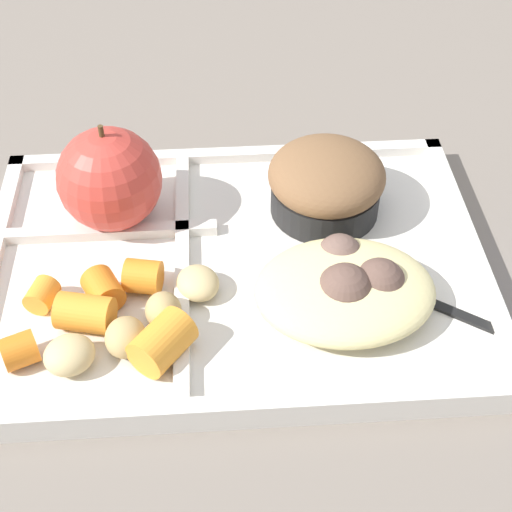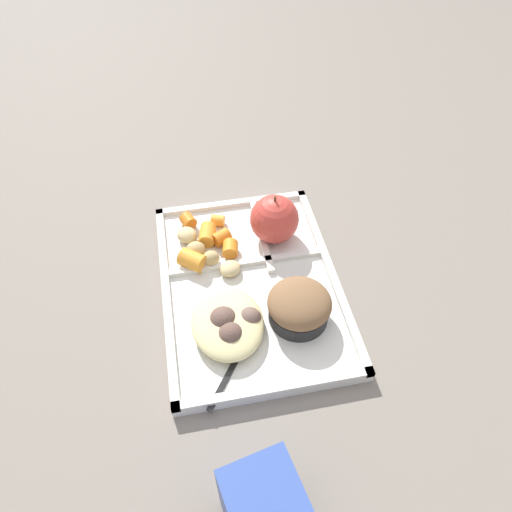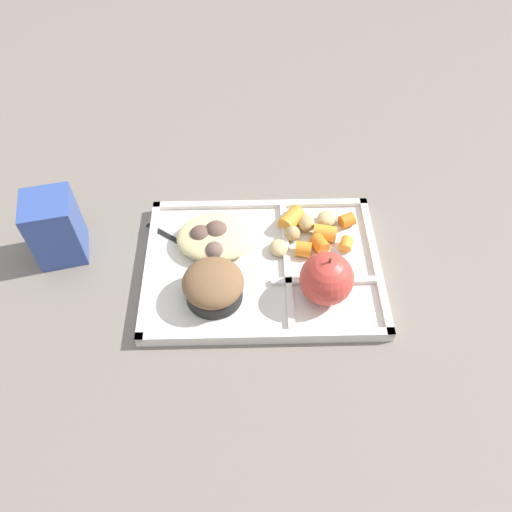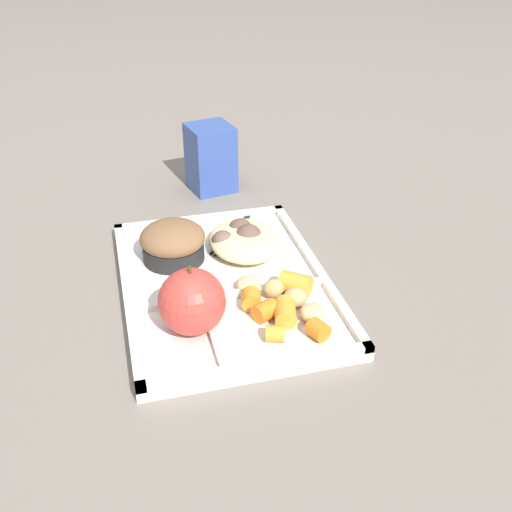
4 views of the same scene
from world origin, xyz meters
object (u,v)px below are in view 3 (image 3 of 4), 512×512
Objects in this scene: bran_muffin at (213,286)px; plastic_fork at (190,248)px; green_apple at (327,279)px; milk_carton at (55,228)px; lunch_tray at (263,267)px.

bran_muffin is 0.10m from plastic_fork.
bran_muffin is at bearing 114.58° from plastic_fork.
milk_carton is (0.38, -0.10, 0.00)m from green_apple.
plastic_fork is at bearing -16.69° from lunch_tray.
plastic_fork is (0.04, -0.09, -0.02)m from bran_muffin.
lunch_tray is 4.07× the size of bran_muffin.
green_apple is 0.75× the size of milk_carton.
lunch_tray is 3.16× the size of milk_carton.
milk_carton reaches higher than green_apple.
green_apple is at bearing 156.08° from plastic_fork.
milk_carton is at bearing -8.02° from lunch_tray.
milk_carton is at bearing -13.90° from green_apple.
green_apple reaches higher than bran_muffin.
bran_muffin is at bearing 36.77° from lunch_tray.
milk_carton reaches higher than lunch_tray.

